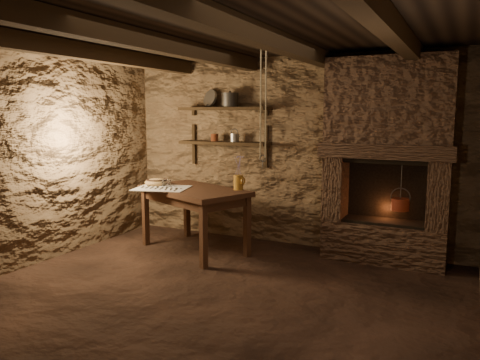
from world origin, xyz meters
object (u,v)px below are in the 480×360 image
at_px(iron_stockpot, 230,101).
at_px(red_pot, 400,204).
at_px(wooden_bowl, 157,182).
at_px(stoneware_jug, 239,175).
at_px(work_table, 194,217).

height_order(iron_stockpot, red_pot, iron_stockpot).
bearing_deg(iron_stockpot, wooden_bowl, -137.70).
xyz_separation_m(stoneware_jug, iron_stockpot, (-0.38, 0.52, 0.89)).
distance_m(wooden_bowl, iron_stockpot, 1.42).
bearing_deg(stoneware_jug, iron_stockpot, 106.69).
bearing_deg(wooden_bowl, red_pot, 10.40).
relative_size(stoneware_jug, wooden_bowl, 1.36).
bearing_deg(red_pot, stoneware_jug, -167.55).
xyz_separation_m(stoneware_jug, wooden_bowl, (-1.10, -0.13, -0.14)).
height_order(work_table, stoneware_jug, stoneware_jug).
bearing_deg(wooden_bowl, stoneware_jug, 6.99).
height_order(work_table, wooden_bowl, wooden_bowl).
relative_size(work_table, stoneware_jug, 3.80).
height_order(stoneware_jug, iron_stockpot, iron_stockpot).
relative_size(stoneware_jug, iron_stockpot, 1.89).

